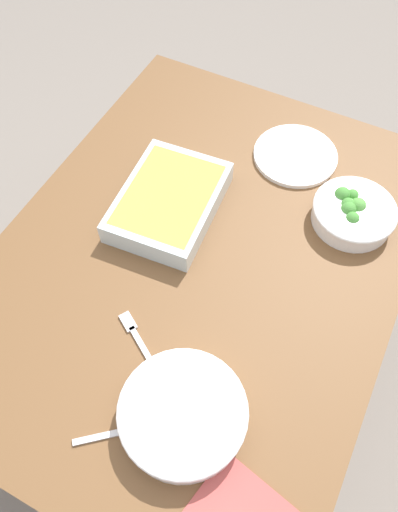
% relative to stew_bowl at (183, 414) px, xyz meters
% --- Properties ---
extents(ground_plane, '(6.00, 6.00, 0.00)m').
position_rel_stew_bowl_xyz_m(ground_plane, '(-0.34, -0.14, -0.77)').
color(ground_plane, slate).
extents(dining_table, '(1.20, 0.90, 0.74)m').
position_rel_stew_bowl_xyz_m(dining_table, '(-0.34, -0.14, -0.12)').
color(dining_table, brown).
rests_on(dining_table, ground_plane).
extents(stew_bowl, '(0.24, 0.24, 0.06)m').
position_rel_stew_bowl_xyz_m(stew_bowl, '(0.00, 0.00, 0.00)').
color(stew_bowl, white).
rests_on(stew_bowl, dining_table).
extents(broccoli_bowl, '(0.20, 0.20, 0.07)m').
position_rel_stew_bowl_xyz_m(broccoli_bowl, '(-0.60, 0.14, -0.00)').
color(broccoli_bowl, white).
rests_on(broccoli_bowl, dining_table).
extents(baking_dish, '(0.32, 0.24, 0.06)m').
position_rel_stew_bowl_xyz_m(baking_dish, '(-0.43, -0.27, 0.00)').
color(baking_dish, silver).
rests_on(baking_dish, dining_table).
extents(side_plate, '(0.22, 0.22, 0.01)m').
position_rel_stew_bowl_xyz_m(side_plate, '(-0.73, -0.05, -0.03)').
color(side_plate, white).
rests_on(side_plate, dining_table).
extents(spoon_by_stew, '(0.13, 0.15, 0.01)m').
position_rel_stew_bowl_xyz_m(spoon_by_stew, '(0.06, -0.08, -0.03)').
color(spoon_by_stew, silver).
rests_on(spoon_by_stew, dining_table).
extents(fork_on_table, '(0.11, 0.16, 0.01)m').
position_rel_stew_bowl_xyz_m(fork_on_table, '(-0.10, -0.15, -0.03)').
color(fork_on_table, silver).
rests_on(fork_on_table, dining_table).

